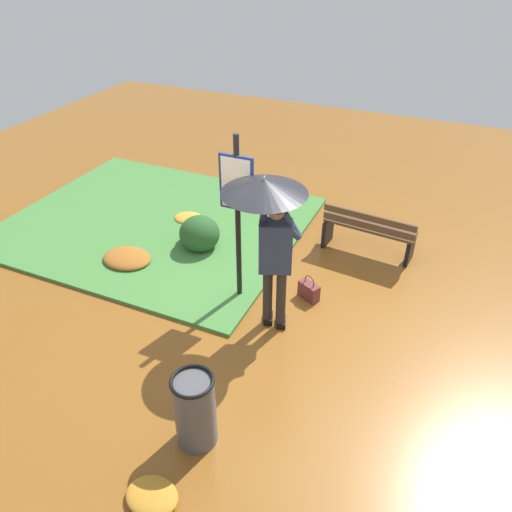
{
  "coord_description": "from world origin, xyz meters",
  "views": [
    {
      "loc": [
        -1.64,
        4.56,
        4.22
      ],
      "look_at": [
        0.41,
        -0.05,
        0.85
      ],
      "focal_mm": 34.63,
      "sensor_mm": 36.0,
      "label": 1
    }
  ],
  "objects_px": {
    "info_sign_post": "(237,202)",
    "park_bench": "(369,231)",
    "person_with_umbrella": "(269,217)",
    "trash_bin": "(195,410)",
    "handbag": "(309,291)"
  },
  "relations": [
    {
      "from": "trash_bin",
      "to": "park_bench",
      "type": "bearing_deg",
      "value": -100.42
    },
    {
      "from": "handbag",
      "to": "park_bench",
      "type": "bearing_deg",
      "value": -107.68
    },
    {
      "from": "info_sign_post",
      "to": "handbag",
      "type": "relative_size",
      "value": 6.22
    },
    {
      "from": "info_sign_post",
      "to": "park_bench",
      "type": "bearing_deg",
      "value": -127.24
    },
    {
      "from": "handbag",
      "to": "park_bench",
      "type": "distance_m",
      "value": 1.51
    },
    {
      "from": "person_with_umbrella",
      "to": "trash_bin",
      "type": "height_order",
      "value": "person_with_umbrella"
    },
    {
      "from": "person_with_umbrella",
      "to": "park_bench",
      "type": "xyz_separation_m",
      "value": [
        -0.76,
        -2.12,
        -1.15
      ]
    },
    {
      "from": "info_sign_post",
      "to": "handbag",
      "type": "height_order",
      "value": "info_sign_post"
    },
    {
      "from": "person_with_umbrella",
      "to": "trash_bin",
      "type": "distance_m",
      "value": 2.17
    },
    {
      "from": "person_with_umbrella",
      "to": "handbag",
      "type": "bearing_deg",
      "value": -113.86
    },
    {
      "from": "info_sign_post",
      "to": "trash_bin",
      "type": "xyz_separation_m",
      "value": [
        -0.6,
        2.21,
        -1.03
      ]
    },
    {
      "from": "person_with_umbrella",
      "to": "park_bench",
      "type": "relative_size",
      "value": 1.46
    },
    {
      "from": "park_bench",
      "to": "person_with_umbrella",
      "type": "bearing_deg",
      "value": 70.22
    },
    {
      "from": "info_sign_post",
      "to": "park_bench",
      "type": "xyz_separation_m",
      "value": [
        -1.33,
        -1.75,
        -1.04
      ]
    },
    {
      "from": "person_with_umbrella",
      "to": "trash_bin",
      "type": "relative_size",
      "value": 2.45
    }
  ]
}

